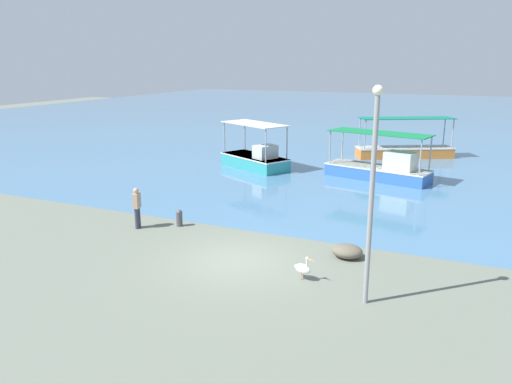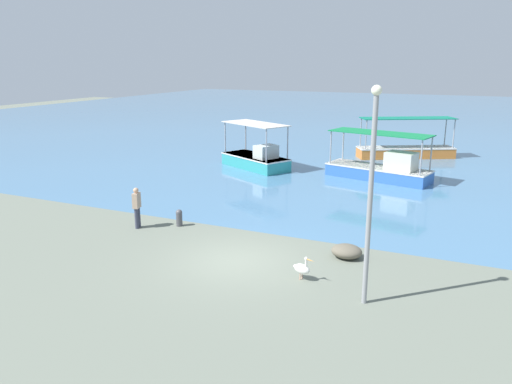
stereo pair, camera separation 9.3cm
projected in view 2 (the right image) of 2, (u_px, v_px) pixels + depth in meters
ground at (236, 261)px, 17.07m from camera, size 120.00×120.00×0.00m
harbor_water at (417, 118)px, 59.34m from camera, size 110.00×90.00×0.00m
fishing_boat_center at (256, 158)px, 31.63m from camera, size 5.15×3.94×2.83m
fishing_boat_far_left at (405, 150)px, 35.11m from camera, size 6.67×4.62×2.79m
fishing_boat_outer at (382, 168)px, 28.54m from camera, size 6.21×3.14×2.69m
pelican at (302, 268)px, 15.50m from camera, size 0.79×0.45×0.80m
lamp_post at (371, 187)px, 13.25m from camera, size 0.28×0.28×6.05m
mooring_bollard at (179, 217)px, 20.57m from camera, size 0.27×0.27×0.71m
fisherman_standing at (137, 206)px, 20.21m from camera, size 0.31×0.44×1.69m
net_pile at (347, 251)px, 17.27m from camera, size 1.07×0.91×0.48m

